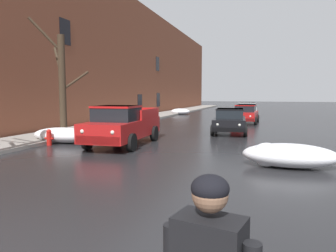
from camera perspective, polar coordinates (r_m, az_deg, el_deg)
left_sidewalk_slab at (r=23.60m, az=-9.83°, el=0.38°), size 2.85×80.00×0.14m
brick_townhouse_facade at (r=24.70m, az=-14.13°, el=13.57°), size 0.63×80.00×11.36m
snow_bank_near_corner_left at (r=35.32m, az=2.22°, el=2.61°), size 2.14×1.36×0.67m
snow_bank_along_left_kerb at (r=10.46m, az=20.51°, el=-4.95°), size 2.84×1.46×0.75m
snow_bank_mid_block_left at (r=15.50m, az=-18.47°, el=-1.56°), size 3.09×1.33×0.71m
bare_tree_second_along_sidewalk at (r=16.21m, az=-18.55°, el=7.16°), size 2.27×2.12×5.77m
pickup_truck_red_approaching_near_lane at (r=14.03m, az=-8.20°, el=0.12°), size 2.32×5.09×1.76m
sedan_black_parked_kerbside_close at (r=18.47m, az=11.05°, el=1.00°), size 2.16×3.98×1.42m
sedan_red_parked_kerbside_mid at (r=25.31m, az=13.76°, el=2.19°), size 1.99×4.15×1.42m
sedan_white_parked_far_down_block at (r=32.57m, az=14.11°, el=2.94°), size 2.09×4.30×1.42m
fire_hydrant at (r=14.88m, az=-20.60°, el=-1.90°), size 0.42×0.22×0.71m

